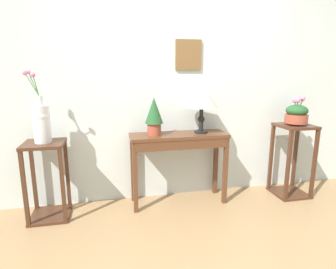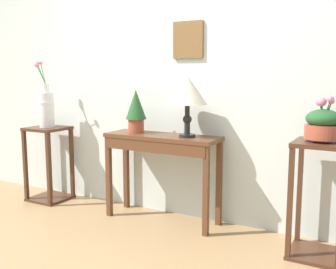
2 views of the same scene
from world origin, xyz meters
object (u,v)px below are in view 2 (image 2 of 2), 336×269
at_px(pedestal_stand_right, 319,200).
at_px(planter_bowl_wide_right, 323,124).
at_px(table_lamp, 187,92).
at_px(potted_plant_on_console, 136,109).
at_px(console_table, 161,150).
at_px(pedestal_stand_left, 49,164).
at_px(flower_vase_tall_left, 46,106).

distance_m(pedestal_stand_right, planter_bowl_wide_right, 0.56).
bearing_deg(pedestal_stand_right, table_lamp, 175.39).
distance_m(potted_plant_on_console, pedestal_stand_right, 1.74).
relative_size(console_table, table_lamp, 2.00).
bearing_deg(table_lamp, pedestal_stand_left, -178.30).
bearing_deg(pedestal_stand_right, planter_bowl_wide_right, -123.60).
distance_m(console_table, potted_plant_on_console, 0.45).
relative_size(console_table, flower_vase_tall_left, 1.55).
relative_size(table_lamp, planter_bowl_wide_right, 1.61).
relative_size(potted_plant_on_console, flower_vase_tall_left, 0.58).
relative_size(potted_plant_on_console, pedestal_stand_left, 0.51).
bearing_deg(flower_vase_tall_left, pedestal_stand_left, 26.03).
xyz_separation_m(table_lamp, planter_bowl_wide_right, (1.11, -0.09, -0.20)).
bearing_deg(console_table, flower_vase_tall_left, -178.84).
relative_size(console_table, potted_plant_on_console, 2.66).
height_order(console_table, planter_bowl_wide_right, planter_bowl_wide_right).
bearing_deg(table_lamp, pedestal_stand_right, -4.61).
bearing_deg(potted_plant_on_console, flower_vase_tall_left, -177.88).
xyz_separation_m(table_lamp, flower_vase_tall_left, (-1.61, -0.05, -0.18)).
bearing_deg(console_table, table_lamp, 4.76).
xyz_separation_m(potted_plant_on_console, flower_vase_tall_left, (-1.09, -0.04, -0.01)).
relative_size(flower_vase_tall_left, pedestal_stand_right, 0.79).
bearing_deg(table_lamp, potted_plant_on_console, -179.11).
relative_size(potted_plant_on_console, pedestal_stand_right, 0.46).
height_order(flower_vase_tall_left, pedestal_stand_right, flower_vase_tall_left).
xyz_separation_m(console_table, potted_plant_on_console, (-0.27, 0.01, 0.36)).
distance_m(flower_vase_tall_left, planter_bowl_wide_right, 2.72).
bearing_deg(flower_vase_tall_left, pedestal_stand_right, -0.87).
height_order(console_table, table_lamp, table_lamp).
bearing_deg(planter_bowl_wide_right, pedestal_stand_right, 56.40).
bearing_deg(table_lamp, flower_vase_tall_left, -178.28).
xyz_separation_m(flower_vase_tall_left, planter_bowl_wide_right, (2.72, -0.04, -0.02)).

